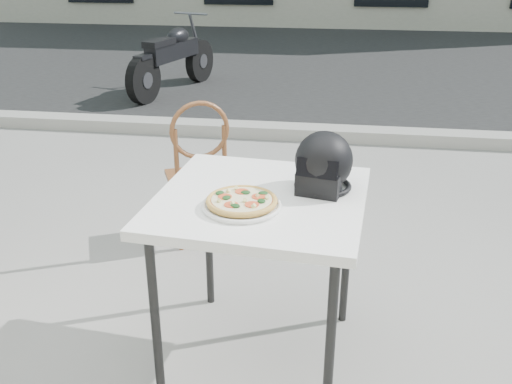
# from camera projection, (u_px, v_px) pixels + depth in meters

# --- Properties ---
(ground) EXTENTS (80.00, 80.00, 0.00)m
(ground) POSITION_uv_depth(u_px,v_px,m) (195.00, 310.00, 3.02)
(ground) COLOR gray
(ground) RESTS_ON ground
(street_asphalt) EXTENTS (30.00, 8.00, 0.00)m
(street_asphalt) POSITION_uv_depth(u_px,v_px,m) (299.00, 61.00, 9.37)
(street_asphalt) COLOR black
(street_asphalt) RESTS_ON ground
(curb) EXTENTS (30.00, 0.25, 0.12)m
(curb) POSITION_uv_depth(u_px,v_px,m) (267.00, 131.00, 5.72)
(curb) COLOR gray
(curb) RESTS_ON ground
(cafe_table_main) EXTENTS (0.93, 0.93, 0.82)m
(cafe_table_main) POSITION_uv_depth(u_px,v_px,m) (260.00, 212.00, 2.41)
(cafe_table_main) COLOR white
(cafe_table_main) RESTS_ON ground
(plate) EXTENTS (0.36, 0.36, 0.02)m
(plate) POSITION_uv_depth(u_px,v_px,m) (242.00, 205.00, 2.27)
(plate) COLOR white
(plate) RESTS_ON cafe_table_main
(pizza) EXTENTS (0.35, 0.35, 0.04)m
(pizza) POSITION_uv_depth(u_px,v_px,m) (242.00, 200.00, 2.26)
(pizza) COLOR gold
(pizza) RESTS_ON plate
(helmet) EXTENTS (0.29, 0.30, 0.25)m
(helmet) POSITION_uv_depth(u_px,v_px,m) (323.00, 164.00, 2.40)
(helmet) COLOR black
(helmet) RESTS_ON cafe_table_main
(cafe_chair_main) EXTENTS (0.49, 0.49, 0.96)m
(cafe_chair_main) POSITION_uv_depth(u_px,v_px,m) (199.00, 165.00, 3.52)
(cafe_chair_main) COLOR brown
(cafe_chair_main) RESTS_ON ground
(motorcycle) EXTENTS (0.70, 1.87, 0.95)m
(motorcycle) POSITION_uv_depth(u_px,v_px,m) (173.00, 59.00, 7.31)
(motorcycle) COLOR black
(motorcycle) RESTS_ON street_asphalt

